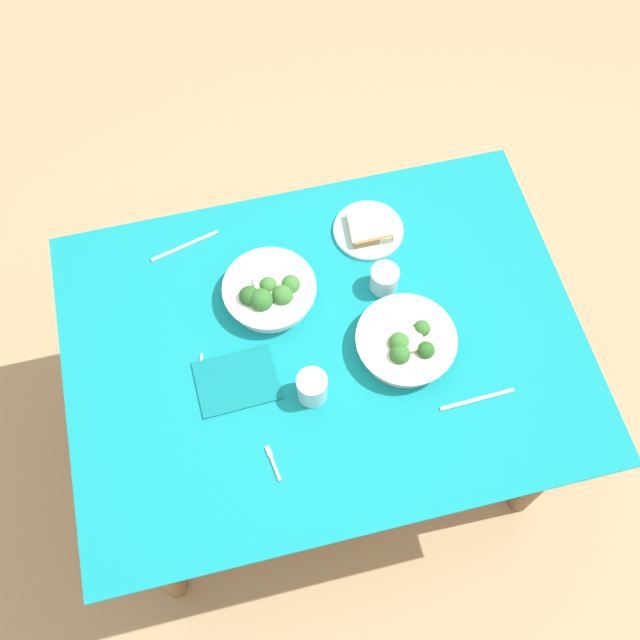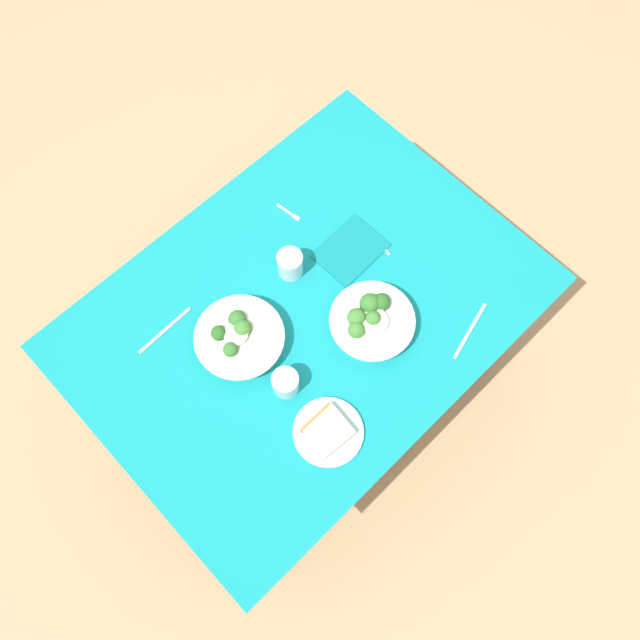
% 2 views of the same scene
% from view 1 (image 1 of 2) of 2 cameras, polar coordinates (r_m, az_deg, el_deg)
% --- Properties ---
extents(ground_plane, '(6.00, 6.00, 0.00)m').
position_cam_1_polar(ground_plane, '(2.81, 0.24, -8.34)').
color(ground_plane, tan).
extents(dining_table, '(1.44, 1.06, 0.76)m').
position_cam_1_polar(dining_table, '(2.20, 0.31, -2.99)').
color(dining_table, teal).
rests_on(dining_table, ground_plane).
extents(broccoli_bowl_far, '(0.27, 0.27, 0.10)m').
position_cam_1_polar(broccoli_bowl_far, '(2.14, -3.82, 2.12)').
color(broccoli_bowl_far, white).
rests_on(broccoli_bowl_far, dining_table).
extents(broccoli_bowl_near, '(0.28, 0.28, 0.09)m').
position_cam_1_polar(broccoli_bowl_near, '(2.08, 6.50, -1.71)').
color(broccoli_bowl_near, silver).
rests_on(broccoli_bowl_near, dining_table).
extents(bread_side_plate, '(0.21, 0.21, 0.04)m').
position_cam_1_polar(bread_side_plate, '(2.28, 3.69, 6.82)').
color(bread_side_plate, '#99C6D1').
rests_on(bread_side_plate, dining_table).
extents(water_glass_center, '(0.08, 0.08, 0.08)m').
position_cam_1_polar(water_glass_center, '(2.16, 4.87, 3.10)').
color(water_glass_center, silver).
rests_on(water_glass_center, dining_table).
extents(water_glass_side, '(0.08, 0.08, 0.09)m').
position_cam_1_polar(water_glass_side, '(2.00, -0.60, -5.09)').
color(water_glass_side, silver).
rests_on(water_glass_side, dining_table).
extents(fork_by_far_bowl, '(0.02, 0.10, 0.00)m').
position_cam_1_polar(fork_by_far_bowl, '(1.99, -3.58, -10.60)').
color(fork_by_far_bowl, '#B7B7BC').
rests_on(fork_by_far_bowl, dining_table).
extents(fork_by_near_bowl, '(0.03, 0.11, 0.00)m').
position_cam_1_polar(fork_by_near_bowl, '(2.09, -8.97, -4.00)').
color(fork_by_near_bowl, '#B7B7BC').
rests_on(fork_by_near_bowl, dining_table).
extents(table_knife_left, '(0.21, 0.06, 0.00)m').
position_cam_1_polar(table_knife_left, '(2.29, -10.14, 5.52)').
color(table_knife_left, '#B7B7BC').
rests_on(table_knife_left, dining_table).
extents(table_knife_right, '(0.21, 0.02, 0.00)m').
position_cam_1_polar(table_knife_right, '(2.08, 11.76, -5.87)').
color(table_knife_right, '#B7B7BC').
rests_on(table_knife_right, dining_table).
extents(napkin_folded_upper, '(0.22, 0.17, 0.01)m').
position_cam_1_polar(napkin_folded_upper, '(2.07, -6.29, -4.57)').
color(napkin_folded_upper, '#0F777D').
rests_on(napkin_folded_upper, dining_table).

